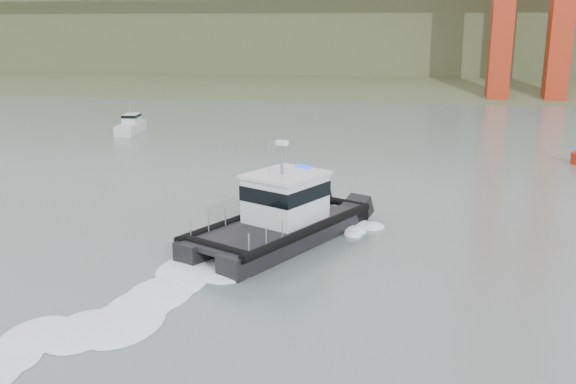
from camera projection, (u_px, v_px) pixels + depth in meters
name	position (u px, v px, depth m)	size (l,w,h in m)	color
ground	(295.00, 307.00, 25.89)	(400.00, 400.00, 0.00)	slate
headlands	(383.00, 43.00, 143.79)	(500.00, 105.36, 27.12)	#404D2C
patrol_boat	(282.00, 215.00, 33.54)	(8.88, 11.94, 5.49)	black
motorboat	(131.00, 125.00, 67.50)	(2.30, 5.60, 3.00)	silver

